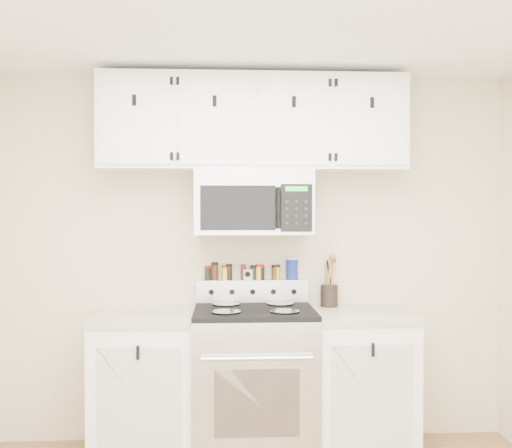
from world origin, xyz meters
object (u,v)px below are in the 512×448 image
Objects in this scene: microwave at (253,202)px; salt_canister at (292,269)px; range at (254,381)px; utensil_crock at (329,294)px.

microwave is 0.55m from salt_canister.
salt_canister reaches higher than range.
microwave reaches higher than range.
range is 7.30× the size of salt_canister.
salt_canister is at bearing 168.68° from utensil_crock.
utensil_crock is at bearing 23.94° from range.
salt_canister is (-0.25, 0.05, 0.17)m from utensil_crock.
microwave reaches higher than salt_canister.
range is 1.15m from microwave.
utensil_crock is (0.52, 0.23, 0.52)m from range.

